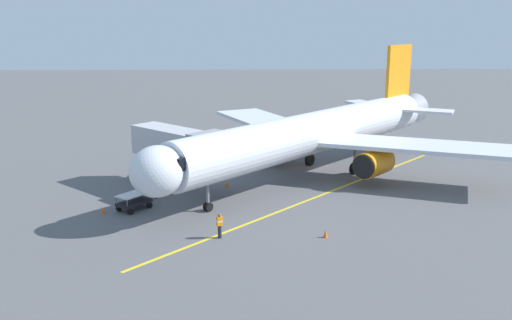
{
  "coord_description": "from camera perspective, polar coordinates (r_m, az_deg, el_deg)",
  "views": [
    {
      "loc": [
        7.87,
        53.97,
        14.34
      ],
      "look_at": [
        6.63,
        8.65,
        3.0
      ],
      "focal_mm": 39.97,
      "sensor_mm": 36.0,
      "label": 1
    }
  ],
  "objects": [
    {
      "name": "safety_cone_nose_right",
      "position": [
        49.58,
        -2.92,
        -2.45
      ],
      "size": [
        0.32,
        0.32,
        0.55
      ],
      "primitive_type": "cone",
      "color": "#F2590F",
      "rests_on": "ground"
    },
    {
      "name": "ground_plane",
      "position": [
        56.39,
        6.51,
        -0.78
      ],
      "size": [
        220.0,
        220.0,
        0.0
      ],
      "primitive_type": "plane",
      "color": "#565659"
    },
    {
      "name": "jet_bridge",
      "position": [
        48.22,
        -7.15,
        1.26
      ],
      "size": [
        9.67,
        9.3,
        5.4
      ],
      "color": "#B7B7BC",
      "rests_on": "ground"
    },
    {
      "name": "safety_cone_wing_port",
      "position": [
        38.8,
        6.97,
        -7.32
      ],
      "size": [
        0.32,
        0.32,
        0.55
      ],
      "primitive_type": "cone",
      "color": "#F2590F",
      "rests_on": "ground"
    },
    {
      "name": "baggage_cart_near_nose",
      "position": [
        44.81,
        -12.12,
        -4.06
      ],
      "size": [
        2.71,
        2.91,
        1.27
      ],
      "color": "black",
      "rests_on": "ground"
    },
    {
      "name": "apron_lead_in_line",
      "position": [
        47.83,
        6.6,
        -3.49
      ],
      "size": [
        27.61,
        29.27,
        0.01
      ],
      "primitive_type": "cube",
      "rotation": [
        0.0,
        0.0,
        -0.76
      ],
      "color": "yellow",
      "rests_on": "ground"
    },
    {
      "name": "safety_cone_nose_left",
      "position": [
        44.52,
        -15.13,
        -4.88
      ],
      "size": [
        0.32,
        0.32,
        0.55
      ],
      "primitive_type": "cone",
      "color": "#F2590F",
      "rests_on": "ground"
    },
    {
      "name": "airplane",
      "position": [
        52.82,
        6.0,
        2.68
      ],
      "size": [
        32.81,
        33.32,
        11.5
      ],
      "color": "silver",
      "rests_on": "ground"
    },
    {
      "name": "ground_crew_wing_walker",
      "position": [
        38.3,
        -3.66,
        -6.55
      ],
      "size": [
        0.47,
        0.4,
        1.71
      ],
      "color": "#23232D",
      "rests_on": "ground"
    },
    {
      "name": "ground_crew_marshaller",
      "position": [
        47.06,
        -10.03,
        -2.79
      ],
      "size": [
        0.47,
        0.45,
        1.71
      ],
      "color": "#23232D",
      "rests_on": "ground"
    },
    {
      "name": "tug_portside",
      "position": [
        67.23,
        0.77,
        2.34
      ],
      "size": [
        2.72,
        2.64,
        1.5
      ],
      "color": "#2D3899",
      "rests_on": "ground"
    }
  ]
}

